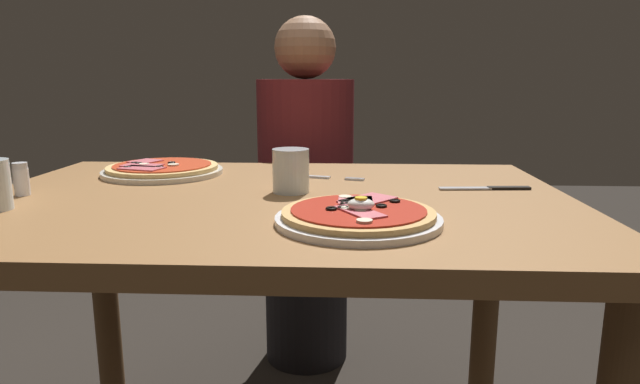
% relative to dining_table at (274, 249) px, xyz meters
% --- Properties ---
extents(dining_table, '(1.21, 0.85, 0.75)m').
position_rel_dining_table_xyz_m(dining_table, '(0.00, 0.00, 0.00)').
color(dining_table, olive).
rests_on(dining_table, ground).
extents(pizza_foreground, '(0.27, 0.27, 0.05)m').
position_rel_dining_table_xyz_m(pizza_foreground, '(0.17, -0.21, 0.13)').
color(pizza_foreground, white).
rests_on(pizza_foreground, dining_table).
extents(pizza_across_left, '(0.29, 0.29, 0.03)m').
position_rel_dining_table_xyz_m(pizza_across_left, '(-0.31, 0.23, 0.13)').
color(pizza_across_left, silver).
rests_on(pizza_across_left, dining_table).
extents(water_glass_far, '(0.08, 0.08, 0.09)m').
position_rel_dining_table_xyz_m(water_glass_far, '(0.03, 0.03, 0.15)').
color(water_glass_far, silver).
rests_on(water_glass_far, dining_table).
extents(fork, '(0.16, 0.05, 0.00)m').
position_rel_dining_table_xyz_m(fork, '(0.10, 0.19, 0.12)').
color(fork, silver).
rests_on(fork, dining_table).
extents(knife, '(0.20, 0.03, 0.01)m').
position_rel_dining_table_xyz_m(knife, '(0.46, 0.08, 0.12)').
color(knife, silver).
rests_on(knife, dining_table).
extents(salt_shaker, '(0.03, 0.03, 0.07)m').
position_rel_dining_table_xyz_m(salt_shaker, '(-0.51, -0.02, 0.15)').
color(salt_shaker, white).
rests_on(salt_shaker, dining_table).
extents(diner_person, '(0.32, 0.32, 1.18)m').
position_rel_dining_table_xyz_m(diner_person, '(0.01, 0.73, -0.07)').
color(diner_person, black).
rests_on(diner_person, ground).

